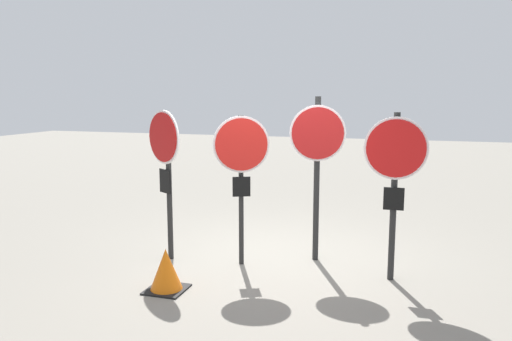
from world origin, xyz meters
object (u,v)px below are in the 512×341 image
at_px(stop_sign_2, 317,151).
at_px(traffic_cone_0, 166,270).
at_px(stop_sign_3, 395,167).
at_px(stop_sign_0, 165,156).
at_px(stop_sign_1, 241,158).

relative_size(stop_sign_2, traffic_cone_0, 4.47).
bearing_deg(stop_sign_3, stop_sign_2, 153.38).
xyz_separation_m(stop_sign_0, stop_sign_1, (1.08, 0.09, -0.00)).
bearing_deg(traffic_cone_0, stop_sign_1, 62.88).
height_order(stop_sign_0, stop_sign_2, stop_sign_2).
bearing_deg(stop_sign_2, stop_sign_0, -176.67).
xyz_separation_m(stop_sign_1, stop_sign_2, (0.93, 0.48, 0.08)).
height_order(stop_sign_0, stop_sign_3, same).
bearing_deg(stop_sign_1, stop_sign_3, -24.17).
relative_size(stop_sign_0, stop_sign_1, 1.03).
distance_m(stop_sign_2, traffic_cone_0, 2.55).
bearing_deg(traffic_cone_0, stop_sign_3, 23.68).
height_order(stop_sign_2, traffic_cone_0, stop_sign_2).
xyz_separation_m(stop_sign_1, stop_sign_3, (1.98, 0.00, -0.03)).
distance_m(stop_sign_0, traffic_cone_0, 1.68).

